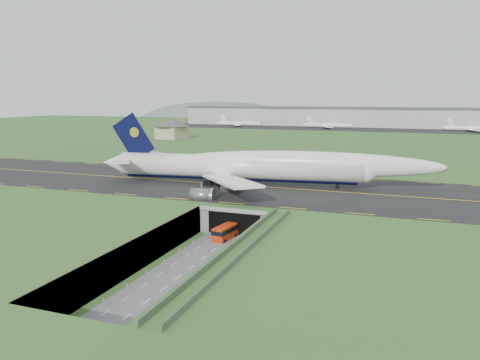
% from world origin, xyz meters
% --- Properties ---
extents(ground, '(900.00, 900.00, 0.00)m').
position_xyz_m(ground, '(0.00, 0.00, 0.00)').
color(ground, '#356227').
rests_on(ground, ground).
extents(airfield_deck, '(800.00, 800.00, 6.00)m').
position_xyz_m(airfield_deck, '(0.00, 0.00, 3.00)').
color(airfield_deck, gray).
rests_on(airfield_deck, ground).
extents(trench_road, '(12.00, 75.00, 0.20)m').
position_xyz_m(trench_road, '(0.00, -7.50, 0.10)').
color(trench_road, slate).
rests_on(trench_road, ground).
extents(taxiway, '(800.00, 44.00, 0.18)m').
position_xyz_m(taxiway, '(0.00, 33.00, 6.09)').
color(taxiway, black).
rests_on(taxiway, airfield_deck).
extents(tunnel_portal, '(17.00, 22.30, 6.00)m').
position_xyz_m(tunnel_portal, '(0.00, 16.71, 3.33)').
color(tunnel_portal, gray).
rests_on(tunnel_portal, ground).
extents(guideway, '(3.00, 53.00, 7.05)m').
position_xyz_m(guideway, '(11.00, -19.11, 5.32)').
color(guideway, '#A8A8A3').
rests_on(guideway, ground).
extents(jumbo_jet, '(93.10, 59.76, 19.93)m').
position_xyz_m(jumbo_jet, '(-2.24, 34.29, 11.36)').
color(jumbo_jet, white).
rests_on(jumbo_jet, ground).
extents(shuttle_tram, '(3.54, 7.33, 2.89)m').
position_xyz_m(shuttle_tram, '(-0.69, 4.55, 1.59)').
color(shuttle_tram, red).
rests_on(shuttle_tram, ground).
extents(service_building, '(23.20, 23.20, 11.05)m').
position_xyz_m(service_building, '(-93.00, 152.82, 12.54)').
color(service_building, tan).
rests_on(service_building, ground).
extents(cargo_terminal, '(320.00, 67.00, 15.60)m').
position_xyz_m(cargo_terminal, '(-0.15, 299.41, 13.96)').
color(cargo_terminal, '#B2B2B2').
rests_on(cargo_terminal, ground).
extents(distant_hills, '(700.00, 91.00, 60.00)m').
position_xyz_m(distant_hills, '(64.38, 430.00, -4.00)').
color(distant_hills, slate).
rests_on(distant_hills, ground).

